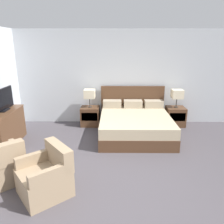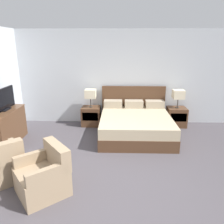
% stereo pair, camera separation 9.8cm
% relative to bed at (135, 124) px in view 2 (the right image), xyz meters
% --- Properties ---
extents(ground_plane, '(9.71, 9.71, 0.00)m').
position_rel_bed_xyz_m(ground_plane, '(-0.55, -2.27, -0.29)').
color(ground_plane, '#4C474C').
extents(wall_back, '(6.68, 0.06, 2.64)m').
position_rel_bed_xyz_m(wall_back, '(-0.55, 0.99, 1.03)').
color(wall_back, silver).
rests_on(wall_back, ground).
extents(bed, '(1.81, 1.96, 1.10)m').
position_rel_bed_xyz_m(bed, '(0.00, 0.00, 0.00)').
color(bed, brown).
rests_on(bed, ground).
extents(nightstand_left, '(0.52, 0.46, 0.53)m').
position_rel_bed_xyz_m(nightstand_left, '(-1.21, 0.67, -0.03)').
color(nightstand_left, brown).
rests_on(nightstand_left, ground).
extents(nightstand_right, '(0.52, 0.46, 0.53)m').
position_rel_bed_xyz_m(nightstand_right, '(1.21, 0.67, -0.03)').
color(nightstand_right, brown).
rests_on(nightstand_right, ground).
extents(table_lamp_left, '(0.30, 0.30, 0.50)m').
position_rel_bed_xyz_m(table_lamp_left, '(-1.21, 0.67, 0.62)').
color(table_lamp_left, '#332D28').
rests_on(table_lamp_left, nightstand_left).
extents(table_lamp_right, '(0.30, 0.30, 0.50)m').
position_rel_bed_xyz_m(table_lamp_right, '(1.21, 0.67, 0.62)').
color(table_lamp_right, '#332D28').
rests_on(table_lamp_right, nightstand_right).
extents(dresser, '(0.47, 1.25, 0.79)m').
position_rel_bed_xyz_m(dresser, '(-3.03, -0.63, 0.11)').
color(dresser, brown).
rests_on(dresser, ground).
extents(tv, '(0.18, 0.95, 0.50)m').
position_rel_bed_xyz_m(tv, '(-3.03, -0.55, 0.74)').
color(tv, black).
rests_on(tv, dresser).
extents(armchair_by_window, '(0.97, 0.97, 0.76)m').
position_rel_bed_xyz_m(armchair_by_window, '(-2.41, -2.09, -0.01)').
color(armchair_by_window, '#9E8466').
rests_on(armchair_by_window, ground).
extents(armchair_companion, '(0.96, 0.96, 0.76)m').
position_rel_bed_xyz_m(armchair_companion, '(-1.56, -2.36, -0.01)').
color(armchair_companion, '#9E8466').
rests_on(armchair_companion, ground).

